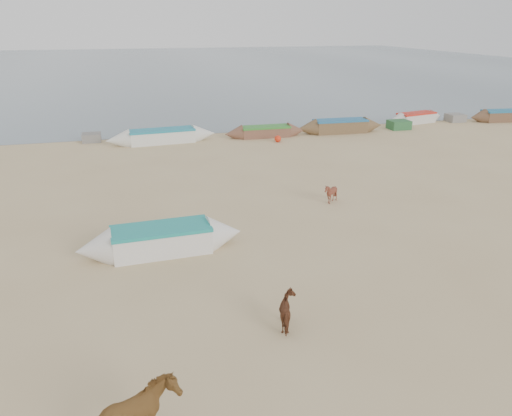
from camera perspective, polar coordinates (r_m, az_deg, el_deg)
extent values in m
plane|color=tan|center=(15.62, 3.90, -8.45)|extent=(140.00, 140.00, 0.00)
plane|color=slate|center=(95.27, -12.91, 15.58)|extent=(160.00, 160.00, 0.00)
imported|color=brown|center=(22.23, 8.54, 1.69)|extent=(0.87, 0.78, 0.90)
imported|color=brown|center=(13.33, 3.91, -11.74)|extent=(0.92, 1.02, 0.90)
sphere|color=red|center=(33.49, 2.51, 7.91)|extent=(0.44, 0.44, 0.44)
cube|color=slate|center=(35.27, -18.27, 7.65)|extent=(1.20, 1.10, 0.56)
cube|color=#2B6034|center=(39.08, 16.02, 9.14)|extent=(1.50, 1.20, 0.64)
cube|color=slate|center=(43.54, 21.81, 9.56)|extent=(1.30, 1.20, 0.60)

